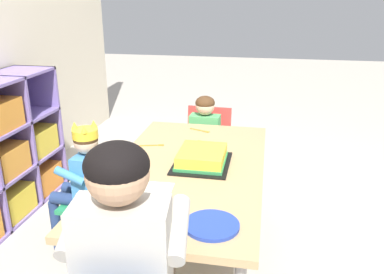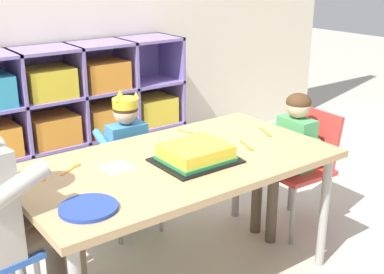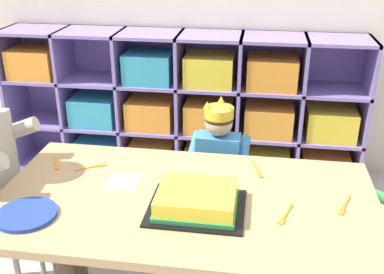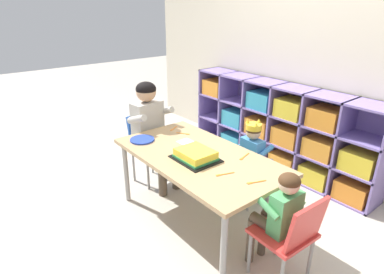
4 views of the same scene
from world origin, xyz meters
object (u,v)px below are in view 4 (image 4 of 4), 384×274
at_px(adult_helper_seated, 152,124).
at_px(fork_near_cake_tray, 244,157).
at_px(fork_beside_plate_stack, 255,182).
at_px(fork_scattered_mid_table, 184,134).
at_px(child_with_crown, 255,151).
at_px(guest_at_table_side, 279,211).
at_px(paper_plate_stack, 142,140).
at_px(fork_by_napkin, 174,129).
at_px(classroom_chair_blue, 246,169).
at_px(fork_near_child_seat, 224,174).
at_px(birthday_cake_on_tray, 196,155).
at_px(activity_table, 198,160).
at_px(classroom_chair_guest_side, 291,233).
at_px(classroom_chair_adult_side, 146,141).

xyz_separation_m(adult_helper_seated, fork_near_cake_tray, (1.02, 0.21, -0.03)).
bearing_deg(fork_beside_plate_stack, fork_scattered_mid_table, 102.57).
height_order(fork_scattered_mid_table, fork_near_cake_tray, same).
bearing_deg(child_with_crown, guest_at_table_side, 143.92).
relative_size(paper_plate_stack, fork_by_napkin, 1.80).
height_order(classroom_chair_blue, fork_near_child_seat, fork_near_child_seat).
relative_size(fork_beside_plate_stack, fork_by_napkin, 1.17).
bearing_deg(birthday_cake_on_tray, fork_near_cake_tray, 56.88).
bearing_deg(classroom_chair_blue, activity_table, 86.37).
height_order(child_with_crown, fork_by_napkin, child_with_crown).
bearing_deg(classroom_chair_guest_side, fork_by_napkin, -92.83).
bearing_deg(fork_near_cake_tray, activity_table, 118.77).
xyz_separation_m(classroom_chair_guest_side, fork_near_cake_tray, (-0.62, 0.22, 0.23)).
distance_m(adult_helper_seated, fork_near_child_seat, 1.13).
bearing_deg(child_with_crown, fork_near_cake_tray, 120.84).
bearing_deg(adult_helper_seated, classroom_chair_blue, -67.55).
bearing_deg(activity_table, fork_beside_plate_stack, 2.57).
bearing_deg(classroom_chair_blue, fork_scattered_mid_table, 37.92).
relative_size(paper_plate_stack, fork_near_child_seat, 1.53).
distance_m(activity_table, birthday_cake_on_tray, 0.12).
relative_size(fork_near_child_seat, fork_by_napkin, 1.18).
relative_size(guest_at_table_side, paper_plate_stack, 3.77).
height_order(adult_helper_seated, fork_near_cake_tray, adult_helper_seated).
bearing_deg(activity_table, adult_helper_seated, 176.49).
bearing_deg(child_with_crown, classroom_chair_guest_side, 147.61).
bearing_deg(child_with_crown, classroom_chair_blue, 90.31).
relative_size(classroom_chair_adult_side, fork_by_napkin, 6.04).
bearing_deg(fork_near_cake_tray, guest_at_table_side, -127.90).
distance_m(activity_table, classroom_chair_blue, 0.56).
relative_size(child_with_crown, fork_scattered_mid_table, 6.81).
height_order(guest_at_table_side, fork_beside_plate_stack, guest_at_table_side).
bearing_deg(classroom_chair_adult_side, guest_at_table_side, -96.83).
height_order(activity_table, adult_helper_seated, adult_helper_seated).
relative_size(guest_at_table_side, fork_scattered_mid_table, 6.70).
relative_size(classroom_chair_blue, guest_at_table_side, 0.74).
xyz_separation_m(child_with_crown, fork_by_napkin, (-0.65, -0.44, 0.13)).
bearing_deg(fork_near_cake_tray, child_with_crown, 12.10).
bearing_deg(fork_near_child_seat, birthday_cake_on_tray, 109.88).
bearing_deg(fork_near_child_seat, fork_scattered_mid_table, 92.03).
distance_m(paper_plate_stack, fork_near_child_seat, 0.90).
bearing_deg(classroom_chair_blue, classroom_chair_adult_side, 30.45).
distance_m(birthday_cake_on_tray, paper_plate_stack, 0.59).
xyz_separation_m(child_with_crown, paper_plate_stack, (-0.59, -0.82, 0.14)).
bearing_deg(fork_scattered_mid_table, activity_table, 124.77).
bearing_deg(fork_by_napkin, fork_near_child_seat, -131.40).
relative_size(birthday_cake_on_tray, fork_by_napkin, 2.91).
relative_size(adult_helper_seated, fork_scattered_mid_table, 8.93).
distance_m(classroom_chair_guest_side, guest_at_table_side, 0.15).
bearing_deg(classroom_chair_guest_side, paper_plate_stack, -77.70).
xyz_separation_m(activity_table, classroom_chair_guest_side, (0.88, 0.04, -0.18)).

